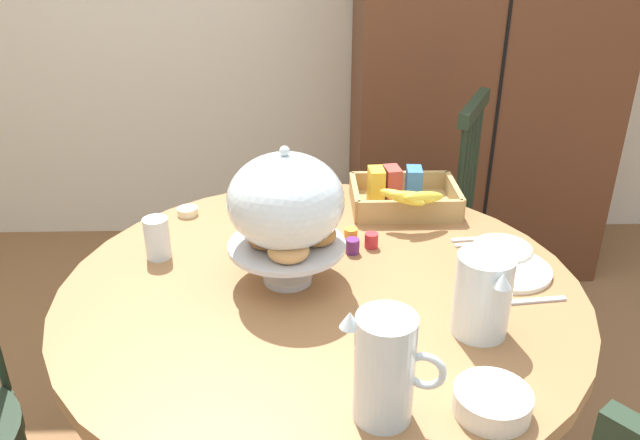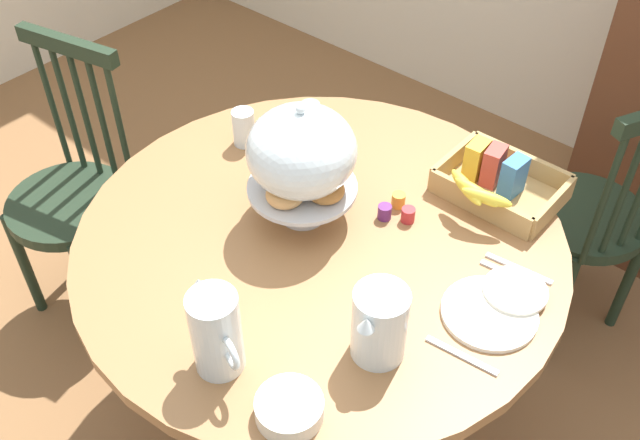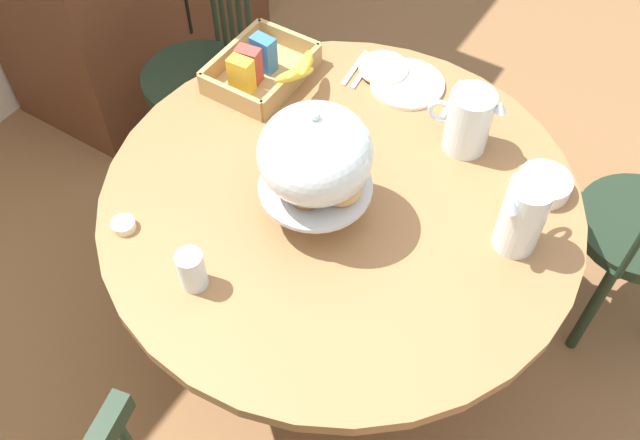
% 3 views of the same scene
% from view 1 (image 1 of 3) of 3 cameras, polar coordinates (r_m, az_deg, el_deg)
% --- Properties ---
extents(wooden_armoire, '(1.18, 0.60, 1.96)m').
position_cam_1_polar(wooden_armoire, '(2.92, 14.49, 14.17)').
color(wooden_armoire, brown).
rests_on(wooden_armoire, ground_plane).
extents(dining_table, '(1.25, 1.25, 0.74)m').
position_cam_1_polar(dining_table, '(1.65, 0.16, -11.80)').
color(dining_table, olive).
rests_on(dining_table, ground_plane).
extents(windsor_chair_facing_door, '(0.44, 0.44, 0.97)m').
position_cam_1_polar(windsor_chair_facing_door, '(2.44, 9.39, -1.02)').
color(windsor_chair_facing_door, '#1E2D1E').
rests_on(windsor_chair_facing_door, ground_plane).
extents(pastry_stand_with_dome, '(0.28, 0.28, 0.34)m').
position_cam_1_polar(pastry_stand_with_dome, '(1.46, -2.99, 1.22)').
color(pastry_stand_with_dome, silver).
rests_on(pastry_stand_with_dome, dining_table).
extents(orange_juice_pitcher, '(0.19, 0.11, 0.21)m').
position_cam_1_polar(orange_juice_pitcher, '(1.13, 5.87, -13.43)').
color(orange_juice_pitcher, silver).
rests_on(orange_juice_pitcher, dining_table).
extents(milk_pitcher, '(0.12, 0.20, 0.18)m').
position_cam_1_polar(milk_pitcher, '(1.38, 14.34, -6.77)').
color(milk_pitcher, silver).
rests_on(milk_pitcher, dining_table).
extents(cereal_basket, '(0.32, 0.30, 0.12)m').
position_cam_1_polar(cereal_basket, '(1.91, 7.40, 2.22)').
color(cereal_basket, tan).
rests_on(cereal_basket, dining_table).
extents(china_plate_large, '(0.22, 0.22, 0.01)m').
position_cam_1_polar(china_plate_large, '(1.65, 16.38, -4.23)').
color(china_plate_large, white).
rests_on(china_plate_large, dining_table).
extents(china_plate_small, '(0.15, 0.15, 0.01)m').
position_cam_1_polar(china_plate_small, '(1.73, 16.05, -2.42)').
color(china_plate_small, white).
rests_on(china_plate_small, china_plate_large).
extents(cereal_bowl, '(0.14, 0.14, 0.04)m').
position_cam_1_polar(cereal_bowl, '(1.22, 15.21, -15.42)').
color(cereal_bowl, white).
rests_on(cereal_bowl, dining_table).
extents(drinking_glass, '(0.06, 0.06, 0.11)m').
position_cam_1_polar(drinking_glass, '(1.68, -14.33, -1.59)').
color(drinking_glass, silver).
rests_on(drinking_glass, dining_table).
extents(butter_dish, '(0.06, 0.06, 0.02)m').
position_cam_1_polar(butter_dish, '(1.91, -11.73, 0.77)').
color(butter_dish, beige).
rests_on(butter_dish, dining_table).
extents(jam_jar_strawberry, '(0.04, 0.04, 0.04)m').
position_cam_1_polar(jam_jar_strawberry, '(1.70, 4.67, -1.82)').
color(jam_jar_strawberry, '#B7282D').
rests_on(jam_jar_strawberry, dining_table).
extents(jam_jar_apricot, '(0.04, 0.04, 0.04)m').
position_cam_1_polar(jam_jar_apricot, '(1.72, 2.82, -1.38)').
color(jam_jar_apricot, orange).
rests_on(jam_jar_apricot, dining_table).
extents(jam_jar_grape, '(0.04, 0.04, 0.04)m').
position_cam_1_polar(jam_jar_grape, '(1.66, 2.98, -2.34)').
color(jam_jar_grape, '#5B2366').
rests_on(jam_jar_grape, dining_table).
extents(table_knife, '(0.17, 0.03, 0.01)m').
position_cam_1_polar(table_knife, '(1.77, 14.63, -2.06)').
color(table_knife, silver).
rests_on(table_knife, dining_table).
extents(dinner_fork, '(0.17, 0.03, 0.01)m').
position_cam_1_polar(dinner_fork, '(1.79, 14.28, -1.61)').
color(dinner_fork, silver).
rests_on(dinner_fork, dining_table).
extents(soup_spoon, '(0.17, 0.03, 0.01)m').
position_cam_1_polar(soup_spoon, '(1.55, 18.37, -6.90)').
color(soup_spoon, silver).
rests_on(soup_spoon, dining_table).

